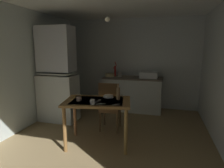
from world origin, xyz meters
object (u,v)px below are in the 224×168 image
Objects in this scene: chair_far_side at (110,106)px; glass_bottle at (118,93)px; serving_bowl_wide at (108,96)px; sink_basin at (149,75)px; mug_tall at (93,102)px; hand_pump at (115,70)px; dining_table at (98,107)px; mixing_bowl_counter at (110,75)px; hutch_cabinet at (57,78)px.

chair_far_side is 3.60× the size of glass_bottle.
sink_basin is at bearing 72.95° from serving_bowl_wide.
mug_tall is at bearing -106.56° from sink_basin.
hand_pump reaches higher than dining_table.
glass_bottle reaches higher than serving_bowl_wide.
hand_pump is 1.86m from serving_bowl_wide.
serving_bowl_wide is at bearing -74.50° from mixing_bowl_counter.
hand_pump is 2.33× the size of serving_bowl_wide.
glass_bottle is (0.55, -1.90, -0.16)m from hand_pump.
hand_pump is at bearing 96.55° from dining_table.
hand_pump is 2.28m from mug_tall.
mixing_bowl_counter is at bearing -141.69° from hand_pump.
glass_bottle is (0.27, -0.43, 0.38)m from chair_far_side.
hutch_cabinet is at bearing -129.07° from hand_pump.
mixing_bowl_counter is 0.90× the size of glass_bottle.
serving_bowl_wide is 2.13× the size of mug_tall.
chair_far_side is (0.40, -1.37, -0.41)m from mixing_bowl_counter.
hutch_cabinet is 7.62× the size of glass_bottle.
chair_far_side is at bearing 102.81° from serving_bowl_wide.
hutch_cabinet is 1.69m from glass_bottle.
mixing_bowl_counter is 1.99m from dining_table.
chair_far_side is at bearing -79.32° from hand_pump.
mug_tall is (0.00, -0.22, 0.15)m from dining_table.
hand_pump is at bearing 50.93° from hutch_cabinet.
chair_far_side is (-0.62, -1.42, -0.45)m from sink_basin.
dining_table is at bearing -108.35° from sink_basin.
sink_basin is at bearing 71.65° from dining_table.
serving_bowl_wide is (-0.54, -1.76, -0.16)m from sink_basin.
hand_pump is at bearing 106.19° from glass_bottle.
hand_pump is 0.40× the size of chair_far_side.
serving_bowl_wide is (0.08, -0.34, 0.29)m from chair_far_side.
dining_table is 15.07× the size of mug_tall.
mixing_bowl_counter is 1.92m from glass_bottle.
mixing_bowl_counter is at bearing 110.44° from glass_bottle.
mixing_bowl_counter is (-0.12, -0.10, -0.13)m from hand_pump.
hutch_cabinet is 1.58m from hand_pump.
glass_bottle is (0.32, 0.14, 0.22)m from dining_table.
sink_basin is at bearing 73.44° from mug_tall.
dining_table is 0.27m from mug_tall.
glass_bottle is at bearing 48.90° from mug_tall.
chair_far_side is at bearing 87.02° from mug_tall.
hand_pump reaches higher than mixing_bowl_counter.
dining_table is at bearing -83.45° from hand_pump.
hutch_cabinet is 1.61m from mug_tall.
chair_far_side is 0.85m from mug_tall.
sink_basin is 1.85m from serving_bowl_wide.
dining_table is at bearing -33.46° from hutch_cabinet.
glass_bottle reaches higher than mixing_bowl_counter.
mug_tall is at bearing -131.10° from glass_bottle.
mug_tall is (-0.04, -0.79, 0.31)m from chair_far_side.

